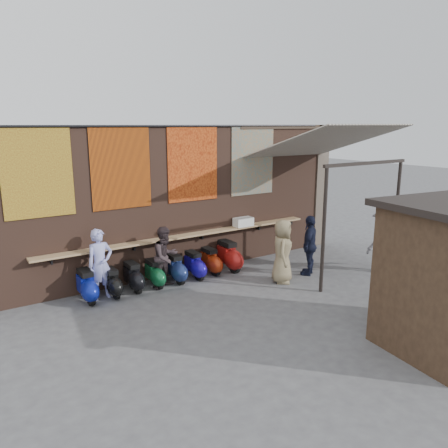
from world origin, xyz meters
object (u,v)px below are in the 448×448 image
(shopper_tan, at_px, (282,251))
(shelf_box, at_px, (243,222))
(scooter_stool_3, at_px, (155,274))
(shopper_grey, at_px, (383,240))
(scooter_stool_0, at_px, (87,286))
(diner_left, at_px, (100,264))
(scooter_stool_1, at_px, (112,283))
(shopper_navy, at_px, (310,245))
(diner_right, at_px, (166,257))
(scooter_stool_4, at_px, (175,269))
(scooter_stool_6, at_px, (211,261))
(scooter_stool_2, at_px, (133,277))
(scooter_stool_5, at_px, (195,265))
(scooter_stool_7, at_px, (229,256))

(shopper_tan, bearing_deg, shelf_box, 38.97)
(scooter_stool_3, xyz_separation_m, shopper_grey, (5.83, -2.40, 0.56))
(scooter_stool_0, bearing_deg, diner_left, 6.68)
(diner_left, relative_size, shopper_tan, 1.01)
(scooter_stool_1, bearing_deg, shopper_navy, -16.25)
(diner_right, bearing_deg, shopper_grey, -38.13)
(scooter_stool_4, relative_size, shopper_tan, 0.46)
(scooter_stool_1, distance_m, diner_right, 1.43)
(scooter_stool_0, xyz_separation_m, scooter_stool_6, (3.42, 0.07, -0.02))
(scooter_stool_2, distance_m, scooter_stool_3, 0.55)
(scooter_stool_0, relative_size, scooter_stool_2, 1.06)
(scooter_stool_0, bearing_deg, scooter_stool_6, 1.22)
(shopper_navy, bearing_deg, shopper_tan, -30.16)
(scooter_stool_0, height_order, shopper_grey, shopper_grey)
(scooter_stool_1, distance_m, shopper_grey, 7.35)
(scooter_stool_4, bearing_deg, scooter_stool_3, 179.37)
(scooter_stool_1, bearing_deg, scooter_stool_3, 0.70)
(scooter_stool_0, height_order, shopper_tan, shopper_tan)
(shopper_tan, bearing_deg, scooter_stool_3, 104.45)
(scooter_stool_0, bearing_deg, shopper_grey, -17.55)
(shopper_tan, bearing_deg, scooter_stool_4, 98.89)
(shopper_tan, bearing_deg, shopper_grey, -64.46)
(scooter_stool_1, height_order, diner_left, diner_left)
(scooter_stool_3, xyz_separation_m, scooter_stool_4, (0.59, -0.01, 0.02))
(shopper_navy, xyz_separation_m, shopper_grey, (1.91, -0.92, 0.07))
(scooter_stool_4, relative_size, shopper_navy, 0.47)
(scooter_stool_4, bearing_deg, scooter_stool_2, 177.95)
(scooter_stool_4, distance_m, diner_right, 0.56)
(diner_right, relative_size, shopper_grey, 0.87)
(diner_right, bearing_deg, scooter_stool_5, -7.53)
(scooter_stool_7, height_order, shopper_grey, shopper_grey)
(diner_right, height_order, shopper_grey, shopper_grey)
(scooter_stool_4, relative_size, scooter_stool_6, 1.04)
(scooter_stool_2, height_order, scooter_stool_7, scooter_stool_7)
(scooter_stool_4, xyz_separation_m, scooter_stool_5, (0.57, -0.01, -0.01))
(shelf_box, distance_m, shopper_grey, 3.94)
(scooter_stool_1, bearing_deg, scooter_stool_2, 4.91)
(scooter_stool_5, distance_m, diner_left, 2.55)
(scooter_stool_7, bearing_deg, scooter_stool_2, 179.21)
(scooter_stool_6, xyz_separation_m, shopper_tan, (1.19, -1.58, 0.48))
(shelf_box, distance_m, shopper_tan, 1.90)
(scooter_stool_2, xyz_separation_m, scooter_stool_6, (2.26, 0.02, -0.00))
(scooter_stool_7, distance_m, diner_left, 3.65)
(shopper_navy, bearing_deg, diner_right, -52.60)
(scooter_stool_2, distance_m, shopper_grey, 6.85)
(diner_left, xyz_separation_m, shopper_grey, (7.18, -2.43, 0.06))
(diner_right, bearing_deg, scooter_stool_7, -11.94)
(scooter_stool_2, height_order, shopper_navy, shopper_navy)
(scooter_stool_5, distance_m, diner_right, 1.01)
(scooter_stool_6, distance_m, shopper_grey, 4.83)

